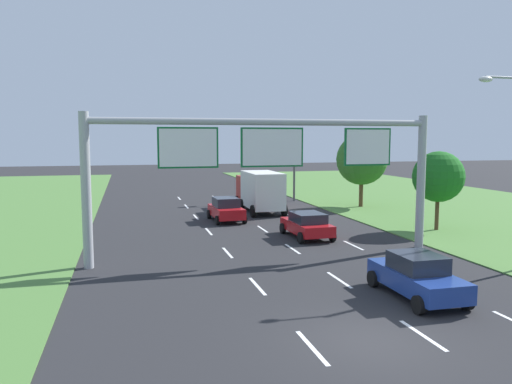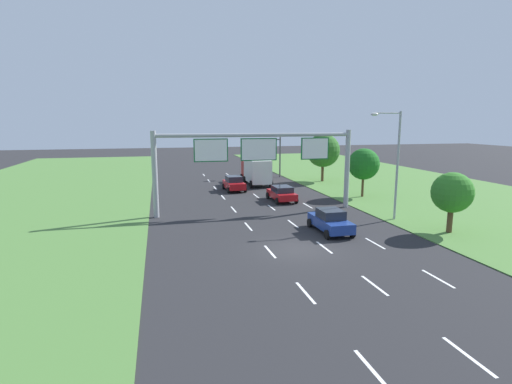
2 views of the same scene
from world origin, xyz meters
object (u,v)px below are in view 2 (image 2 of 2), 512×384
street_lamp (394,156)px  roadside_tree_near (452,193)px  car_mid_lane (330,221)px  traffic_light_mast (267,150)px  car_lead_silver (234,183)px  roadside_tree_mid (364,164)px  box_truck (256,171)px  car_near_red (282,193)px  sign_gantry (258,155)px  roadside_tree_far (323,150)px

street_lamp → roadside_tree_near: street_lamp is taller
car_mid_lane → traffic_light_mast: 28.41m
car_mid_lane → roadside_tree_near: bearing=-15.0°
car_lead_silver → car_mid_lane: size_ratio=0.93×
car_lead_silver → roadside_tree_mid: 14.28m
box_truck → traffic_light_mast: 6.69m
car_lead_silver → car_near_red: bearing=-66.0°
sign_gantry → roadside_tree_near: 15.10m
car_mid_lane → street_lamp: (6.09, 2.14, 4.27)m
car_near_red → car_lead_silver: size_ratio=1.04×
car_lead_silver → roadside_tree_mid: roadside_tree_mid is taller
street_lamp → traffic_light_mast: bearing=96.9°
traffic_light_mast → roadside_tree_far: (6.03, -5.49, 0.18)m
car_mid_lane → street_lamp: street_lamp is taller
car_near_red → roadside_tree_mid: roadside_tree_mid is taller
car_near_red → car_mid_lane: 11.50m
car_mid_lane → box_truck: size_ratio=0.59×
car_lead_silver → roadside_tree_far: (12.45, 4.11, 3.21)m
roadside_tree_near → roadside_tree_far: (0.98, 24.81, 1.17)m
car_mid_lane → sign_gantry: sign_gantry is taller
car_near_red → roadside_tree_far: size_ratio=0.68×
car_lead_silver → roadside_tree_far: size_ratio=0.65×
roadside_tree_near → car_lead_silver: bearing=119.0°
traffic_light_mast → roadside_tree_near: bearing=-80.5°
car_near_red → roadside_tree_mid: bearing=-1.5°
car_near_red → traffic_light_mast: size_ratio=0.75×
street_lamp → roadside_tree_mid: size_ratio=1.69×
box_truck → traffic_light_mast: traffic_light_mast is taller
street_lamp → roadside_tree_mid: bearing=74.3°
box_truck → sign_gantry: 15.78m
car_mid_lane → roadside_tree_far: bearing=68.7°
traffic_light_mast → street_lamp: size_ratio=0.66×
roadside_tree_mid → roadside_tree_far: 11.10m
traffic_light_mast → roadside_tree_far: 8.15m
car_near_red → car_lead_silver: (-3.46, 6.99, 0.06)m
box_truck → roadside_tree_near: bearing=-71.5°
box_truck → traffic_light_mast: (2.92, 5.62, 2.14)m
roadside_tree_far → car_mid_lane: bearing=-111.7°
car_lead_silver → street_lamp: (9.55, -16.35, 4.24)m
box_truck → sign_gantry: bearing=-102.4°
traffic_light_mast → car_lead_silver: bearing=-123.8°
car_mid_lane → roadside_tree_mid: 14.68m
sign_gantry → roadside_tree_near: (11.45, -9.63, -2.05)m
street_lamp → roadside_tree_far: street_lamp is taller
street_lamp → roadside_tree_near: bearing=-66.2°
car_mid_lane → traffic_light_mast: size_ratio=0.77×
car_mid_lane → roadside_tree_far: 24.53m
box_truck → roadside_tree_mid: 14.09m
sign_gantry → roadside_tree_far: 19.64m
car_lead_silver → car_mid_lane: (3.47, -18.50, -0.03)m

